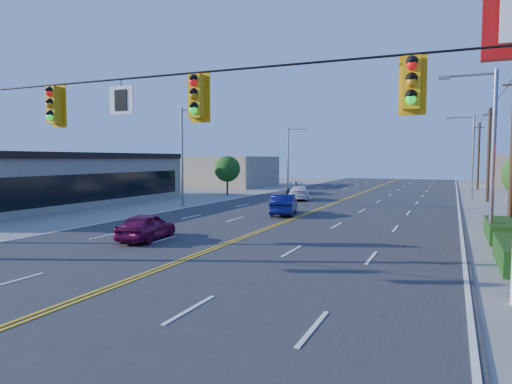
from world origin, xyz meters
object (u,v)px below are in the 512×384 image
at_px(car_blue, 284,205).
at_px(car_silver, 296,188).
at_px(signal_span, 84,123).
at_px(car_white, 299,193).
at_px(car_magenta, 147,228).

height_order(car_blue, car_silver, car_blue).
distance_m(signal_span, car_white, 31.28).
bearing_deg(car_white, signal_span, 80.19).
bearing_deg(signal_span, car_blue, 93.41).
bearing_deg(car_magenta, signal_span, 107.84).
xyz_separation_m(signal_span, car_blue, (-1.16, 19.56, -4.18)).
relative_size(signal_span, car_white, 5.35).
xyz_separation_m(signal_span, car_magenta, (-3.83, 7.79, -4.24)).
relative_size(car_blue, car_silver, 0.92).
distance_m(signal_span, car_blue, 20.03).
height_order(car_magenta, car_silver, car_silver).
bearing_deg(car_magenta, car_blue, -111.05).
relative_size(car_blue, car_white, 0.95).
relative_size(car_magenta, car_white, 0.83).
xyz_separation_m(car_white, car_silver, (-2.89, 7.63, -0.01)).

